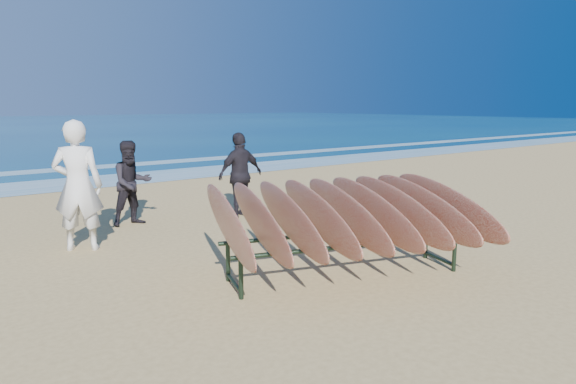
{
  "coord_description": "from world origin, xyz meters",
  "views": [
    {
      "loc": [
        -4.56,
        -5.1,
        2.23
      ],
      "look_at": [
        0.0,
        0.8,
        0.95
      ],
      "focal_mm": 32.0,
      "sensor_mm": 36.0,
      "label": 1
    }
  ],
  "objects_px": {
    "person_dark_b": "(240,175)",
    "surfboard_rack": "(345,214)",
    "person_dark_a": "(132,183)",
    "person_white": "(78,186)"
  },
  "relations": [
    {
      "from": "person_dark_b",
      "to": "surfboard_rack",
      "type": "bearing_deg",
      "value": 75.54
    },
    {
      "from": "surfboard_rack",
      "to": "person_dark_a",
      "type": "height_order",
      "value": "person_dark_a"
    },
    {
      "from": "surfboard_rack",
      "to": "person_dark_a",
      "type": "relative_size",
      "value": 2.41
    },
    {
      "from": "person_white",
      "to": "person_dark_a",
      "type": "xyz_separation_m",
      "value": [
        1.27,
        1.13,
        -0.22
      ]
    },
    {
      "from": "person_white",
      "to": "surfboard_rack",
      "type": "bearing_deg",
      "value": 153.94
    },
    {
      "from": "person_white",
      "to": "person_dark_b",
      "type": "distance_m",
      "value": 3.3
    },
    {
      "from": "surfboard_rack",
      "to": "person_dark_b",
      "type": "distance_m",
      "value": 4.03
    },
    {
      "from": "person_dark_b",
      "to": "person_dark_a",
      "type": "bearing_deg",
      "value": -18.56
    },
    {
      "from": "surfboard_rack",
      "to": "person_dark_b",
      "type": "bearing_deg",
      "value": 95.04
    },
    {
      "from": "person_white",
      "to": "person_dark_a",
      "type": "distance_m",
      "value": 1.71
    }
  ]
}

